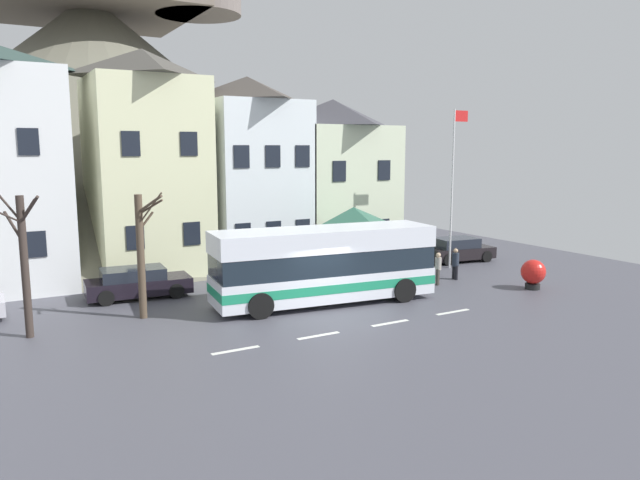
% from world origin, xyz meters
% --- Properties ---
extents(ground_plane, '(40.00, 60.00, 0.07)m').
position_xyz_m(ground_plane, '(0.00, -0.00, -0.03)').
color(ground_plane, '#494953').
extents(townhouse_01, '(5.25, 5.61, 11.03)m').
position_xyz_m(townhouse_01, '(-3.93, 11.77, 5.51)').
color(townhouse_01, beige).
rests_on(townhouse_01, ground_plane).
extents(townhouse_02, '(5.01, 6.30, 10.08)m').
position_xyz_m(townhouse_02, '(1.65, 12.12, 5.04)').
color(townhouse_02, silver).
rests_on(townhouse_02, ground_plane).
extents(townhouse_03, '(5.83, 6.30, 9.09)m').
position_xyz_m(townhouse_03, '(6.99, 12.12, 4.54)').
color(townhouse_03, beige).
rests_on(townhouse_03, ground_plane).
extents(hilltop_castle, '(42.52, 42.52, 24.34)m').
position_xyz_m(hilltop_castle, '(-3.16, 29.94, 9.20)').
color(hilltop_castle, '#6A6858').
rests_on(hilltop_castle, ground_plane).
extents(transit_bus, '(9.37, 3.42, 3.10)m').
position_xyz_m(transit_bus, '(0.83, 2.40, 1.56)').
color(transit_bus, white).
rests_on(transit_bus, ground_plane).
extents(bus_shelter, '(3.60, 3.60, 3.44)m').
position_xyz_m(bus_shelter, '(4.71, 6.28, 2.90)').
color(bus_shelter, '#473D33').
rests_on(bus_shelter, ground_plane).
extents(parked_car_01, '(4.40, 2.12, 1.29)m').
position_xyz_m(parked_car_01, '(-5.66, 7.07, 0.64)').
color(parked_car_01, black).
rests_on(parked_car_01, ground_plane).
extents(parked_car_02, '(4.04, 2.30, 1.32)m').
position_xyz_m(parked_car_02, '(11.92, 6.64, 0.65)').
color(parked_car_02, black).
rests_on(parked_car_02, ground_plane).
extents(parked_car_03, '(4.32, 1.96, 1.45)m').
position_xyz_m(parked_car_03, '(7.19, 7.25, 0.70)').
color(parked_car_03, '#2A5934').
rests_on(parked_car_03, ground_plane).
extents(pedestrian_00, '(0.30, 0.30, 1.52)m').
position_xyz_m(pedestrian_00, '(7.06, 2.64, 0.85)').
color(pedestrian_00, '#38332D').
rests_on(pedestrian_00, ground_plane).
extents(pedestrian_01, '(0.32, 0.33, 1.48)m').
position_xyz_m(pedestrian_01, '(7.70, 4.28, 0.84)').
color(pedestrian_01, black).
rests_on(pedestrian_01, ground_plane).
extents(pedestrian_02, '(0.34, 0.37, 1.52)m').
position_xyz_m(pedestrian_02, '(8.57, 3.13, 0.82)').
color(pedestrian_02, black).
rests_on(pedestrian_02, ground_plane).
extents(public_bench, '(1.56, 0.48, 0.87)m').
position_xyz_m(public_bench, '(6.74, 8.35, 0.47)').
color(public_bench, brown).
rests_on(public_bench, ground_plane).
extents(flagpole, '(0.95, 0.10, 8.28)m').
position_xyz_m(flagpole, '(10.31, 5.40, 4.72)').
color(flagpole, silver).
rests_on(flagpole, ground_plane).
extents(harbour_buoy, '(1.10, 1.10, 1.35)m').
position_xyz_m(harbour_buoy, '(10.24, -0.12, 0.75)').
color(harbour_buoy, black).
rests_on(harbour_buoy, ground_plane).
extents(bare_tree_01, '(0.86, 1.47, 4.76)m').
position_xyz_m(bare_tree_01, '(-6.15, 3.82, 2.47)').
color(bare_tree_01, brown).
rests_on(bare_tree_01, ground_plane).
extents(bare_tree_02, '(1.39, 2.20, 4.92)m').
position_xyz_m(bare_tree_02, '(-10.06, 3.39, 2.64)').
color(bare_tree_02, '#382D28').
rests_on(bare_tree_02, ground_plane).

